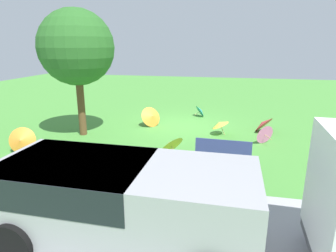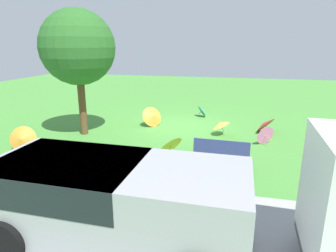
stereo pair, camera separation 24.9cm
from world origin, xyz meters
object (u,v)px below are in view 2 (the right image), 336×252
Objects in this scene: parasol_teal_0 at (203,111)px; parasol_orange_1 at (153,116)px; shade_tree at (78,48)px; parasol_orange_2 at (336,159)px; parasol_yellow_2 at (169,144)px; van_dark at (109,195)px; parasol_pink_0 at (264,135)px; parasol_red_1 at (264,124)px; parasol_yellow_0 at (220,124)px; parasol_orange_0 at (22,139)px; park_bench at (221,153)px.

parasol_orange_1 reaches higher than parasol_teal_0.
shade_tree is 5.26× the size of parasol_orange_2.
parasol_teal_0 is 5.62m from parasol_yellow_2.
parasol_orange_1 is (1.45, -7.68, -0.47)m from van_dark.
parasol_yellow_2 is (3.09, 1.97, 0.04)m from parasol_pink_0.
parasol_red_1 is (-0.11, -1.49, 0.00)m from parasol_pink_0.
parasol_orange_1 is at bearing -79.32° from van_dark.
parasol_yellow_0 is 3.08m from parasol_orange_1.
van_dark is 4.71× the size of parasol_orange_0.
shade_tree is at bearing -112.34° from parasol_orange_0.
van_dark is 4.36m from parasol_yellow_2.
van_dark reaches higher than parasol_red_1.
park_bench is 4.30m from parasol_red_1.
parasol_pink_0 is at bearing -160.95° from parasol_orange_0.
parasol_pink_0 is 4.83m from parasol_orange_1.
parasol_pink_0 is 2.79m from parasol_orange_2.
parasol_orange_1 is (4.63, -1.38, 0.08)m from parasol_pink_0.
parasol_yellow_0 is 0.79× the size of parasol_orange_2.
parasol_teal_0 is 1.01× the size of parasol_pink_0.
parasol_orange_0 is 1.30× the size of parasol_pink_0.
shade_tree is 6.66× the size of parasol_yellow_0.
parasol_orange_1 is at bearing -65.39° from parasol_yellow_2.
parasol_orange_0 is 7.24m from parasol_yellow_0.
parasol_orange_0 is (0.97, 2.36, -2.94)m from shade_tree.
park_bench is at bearing 94.15° from parasol_yellow_0.
park_bench is (-1.79, -3.76, -0.45)m from van_dark.
parasol_yellow_2 is (0.41, 5.60, 0.11)m from parasol_teal_0.
parasol_pink_0 is (-7.01, -0.39, -3.03)m from shade_tree.
parasol_red_1 is 1.20× the size of parasol_orange_2.
parasol_pink_0 is 1.50m from parasol_red_1.
park_bench is 6.31m from parasol_teal_0.
parasol_orange_2 is at bearing 139.70° from parasol_yellow_0.
parasol_pink_0 is (-7.98, -2.76, -0.09)m from parasol_orange_0.
park_bench and parasol_orange_0 have the same top height.
parasol_teal_0 is at bearing -37.48° from parasol_red_1.
parasol_orange_2 is at bearing 177.83° from parasol_yellow_2.
parasol_yellow_0 is 0.96× the size of parasol_pink_0.
van_dark reaches higher than parasol_yellow_0.
park_bench is 3.18m from parasol_orange_2.
parasol_orange_0 is 0.91× the size of parasol_orange_1.
parasol_orange_0 is 5.33m from parasol_orange_1.
parasol_orange_2 is (-3.16, -0.38, -0.02)m from park_bench.
park_bench is 1.65× the size of parasol_orange_0.
park_bench is 1.76× the size of parasol_orange_2.
van_dark reaches higher than parasol_orange_0.
parasol_yellow_2 is (-0.09, -4.33, -0.51)m from van_dark.
parasol_orange_0 is 0.89× the size of parasol_yellow_2.
parasol_yellow_0 is (-5.38, -1.12, -2.93)m from shade_tree.
parasol_yellow_0 is at bearing -102.48° from van_dark.
shade_tree reaches higher than parasol_orange_0.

